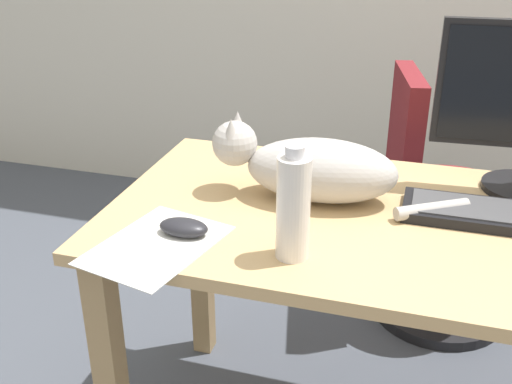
# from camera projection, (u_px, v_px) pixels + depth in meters

# --- Properties ---
(desk) EXTENTS (1.52, 0.71, 0.74)m
(desk) POSITION_uv_depth(u_px,v_px,m) (434.00, 264.00, 1.41)
(desk) COLOR tan
(desk) RESTS_ON ground_plane
(office_chair) EXTENTS (0.49, 0.48, 0.90)m
(office_chair) POSITION_uv_depth(u_px,v_px,m) (435.00, 219.00, 2.15)
(office_chair) COLOR black
(office_chair) RESTS_ON ground_plane
(keyboard) EXTENTS (0.44, 0.15, 0.03)m
(keyboard) POSITION_uv_depth(u_px,v_px,m) (503.00, 216.00, 1.37)
(keyboard) COLOR black
(keyboard) RESTS_ON desk
(cat) EXTENTS (0.61, 0.20, 0.20)m
(cat) POSITION_uv_depth(u_px,v_px,m) (312.00, 167.00, 1.46)
(cat) COLOR #B2ADA8
(cat) RESTS_ON desk
(computer_mouse) EXTENTS (0.11, 0.06, 0.04)m
(computer_mouse) POSITION_uv_depth(u_px,v_px,m) (184.00, 227.00, 1.32)
(computer_mouse) COLOR #232328
(computer_mouse) RESTS_ON desk
(paper_sheet) EXTENTS (0.27, 0.34, 0.00)m
(paper_sheet) POSITION_uv_depth(u_px,v_px,m) (156.00, 245.00, 1.28)
(paper_sheet) COLOR white
(paper_sheet) RESTS_ON desk
(water_bottle) EXTENTS (0.07, 0.07, 0.24)m
(water_bottle) POSITION_uv_depth(u_px,v_px,m) (293.00, 207.00, 1.20)
(water_bottle) COLOR silver
(water_bottle) RESTS_ON desk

